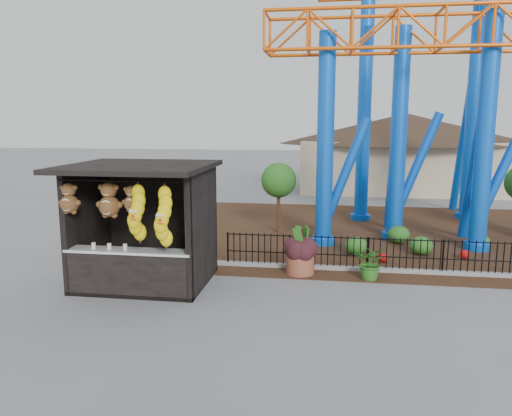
# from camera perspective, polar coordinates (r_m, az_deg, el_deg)

# --- Properties ---
(ground) EXTENTS (120.00, 120.00, 0.00)m
(ground) POSITION_cam_1_polar(r_m,az_deg,el_deg) (11.71, -0.40, -10.99)
(ground) COLOR slate
(ground) RESTS_ON ground
(mulch_bed) EXTENTS (18.00, 12.00, 0.02)m
(mulch_bed) POSITION_cam_1_polar(r_m,az_deg,el_deg) (19.39, 15.17, -2.81)
(mulch_bed) COLOR #331E11
(mulch_bed) RESTS_ON ground
(curb) EXTENTS (18.00, 0.18, 0.12)m
(curb) POSITION_cam_1_polar(r_m,az_deg,el_deg) (14.58, 17.37, -6.93)
(curb) COLOR gray
(curb) RESTS_ON ground
(prize_booth) EXTENTS (3.50, 3.40, 3.12)m
(prize_booth) POSITION_cam_1_polar(r_m,az_deg,el_deg) (12.89, -13.04, -2.19)
(prize_booth) COLOR black
(prize_booth) RESTS_ON ground
(picket_fence) EXTENTS (12.20, 0.06, 1.00)m
(picket_fence) POSITION_cam_1_polar(r_m,az_deg,el_deg) (14.63, 20.96, -5.29)
(picket_fence) COLOR black
(picket_fence) RESTS_ON ground
(roller_coaster) EXTENTS (11.00, 6.37, 10.82)m
(roller_coaster) POSITION_cam_1_polar(r_m,az_deg,el_deg) (19.46, 19.40, 16.10)
(roller_coaster) COLOR blue
(roller_coaster) RESTS_ON ground
(terracotta_planter) EXTENTS (1.00, 1.00, 0.61)m
(terracotta_planter) POSITION_cam_1_polar(r_m,az_deg,el_deg) (13.88, 5.07, -6.30)
(terracotta_planter) COLOR brown
(terracotta_planter) RESTS_ON ground
(planter_foliage) EXTENTS (0.70, 0.70, 0.64)m
(planter_foliage) POSITION_cam_1_polar(r_m,az_deg,el_deg) (13.72, 5.11, -3.79)
(planter_foliage) COLOR black
(planter_foliage) RESTS_ON terracotta_planter
(potted_plant) EXTENTS (1.05, 0.98, 0.94)m
(potted_plant) POSITION_cam_1_polar(r_m,az_deg,el_deg) (13.62, 13.07, -6.13)
(potted_plant) COLOR #2D5E1B
(potted_plant) RESTS_ON ground
(landscaping) EXTENTS (9.17, 3.35, 0.60)m
(landscaping) POSITION_cam_1_polar(r_m,az_deg,el_deg) (16.91, 18.27, -3.89)
(landscaping) COLOR #255A1A
(landscaping) RESTS_ON mulch_bed
(pavilion) EXTENTS (15.00, 15.00, 4.80)m
(pavilion) POSITION_cam_1_polar(r_m,az_deg,el_deg) (31.11, 16.65, 7.52)
(pavilion) COLOR #BFAD8C
(pavilion) RESTS_ON ground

